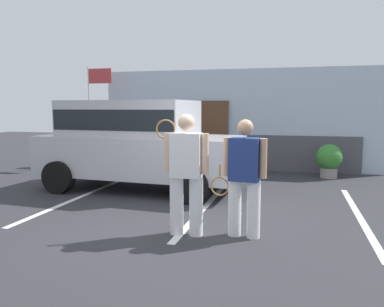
# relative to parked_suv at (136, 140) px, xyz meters

# --- Properties ---
(ground_plane) EXTENTS (40.00, 40.00, 0.00)m
(ground_plane) POSITION_rel_parked_suv_xyz_m (1.81, -2.61, -1.15)
(ground_plane) COLOR #2D2D33
(parking_stripe_0) EXTENTS (0.12, 4.40, 0.01)m
(parking_stripe_0) POSITION_rel_parked_suv_xyz_m (-0.83, -1.11, -1.14)
(parking_stripe_0) COLOR silver
(parking_stripe_0) RESTS_ON ground_plane
(parking_stripe_1) EXTENTS (0.12, 4.40, 0.01)m
(parking_stripe_1) POSITION_rel_parked_suv_xyz_m (1.92, -1.11, -1.14)
(parking_stripe_1) COLOR silver
(parking_stripe_1) RESTS_ON ground_plane
(parking_stripe_2) EXTENTS (0.12, 4.40, 0.01)m
(parking_stripe_2) POSITION_rel_parked_suv_xyz_m (4.67, -1.11, -1.14)
(parking_stripe_2) COLOR silver
(parking_stripe_2) RESTS_ON ground_plane
(house_frontage) EXTENTS (8.56, 0.40, 3.05)m
(house_frontage) POSITION_rel_parked_suv_xyz_m (1.80, 3.65, 0.29)
(house_frontage) COLOR silver
(house_frontage) RESTS_ON ground_plane
(parked_suv) EXTENTS (4.70, 2.37, 2.05)m
(parked_suv) POSITION_rel_parked_suv_xyz_m (0.00, 0.00, 0.00)
(parked_suv) COLOR #B7B7BC
(parked_suv) RESTS_ON ground_plane
(tennis_player_man) EXTENTS (0.80, 0.30, 1.80)m
(tennis_player_man) POSITION_rel_parked_suv_xyz_m (2.01, -2.83, -0.21)
(tennis_player_man) COLOR white
(tennis_player_man) RESTS_ON ground_plane
(tennis_player_woman) EXTENTS (0.89, 0.32, 1.73)m
(tennis_player_woman) POSITION_rel_parked_suv_xyz_m (2.85, -2.70, -0.25)
(tennis_player_woman) COLOR white
(tennis_player_woman) RESTS_ON ground_plane
(potted_plant_by_porch) EXTENTS (0.69, 0.69, 0.91)m
(potted_plant_by_porch) POSITION_rel_parked_suv_xyz_m (4.46, 2.66, -0.64)
(potted_plant_by_porch) COLOR gray
(potted_plant_by_porch) RESTS_ON ground_plane
(flag_pole) EXTENTS (0.80, 0.05, 3.13)m
(flag_pole) POSITION_rel_parked_suv_xyz_m (-2.52, 2.66, 1.02)
(flag_pole) COLOR silver
(flag_pole) RESTS_ON ground_plane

